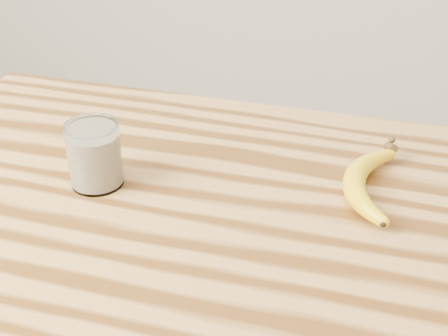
# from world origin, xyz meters

# --- Properties ---
(table) EXTENTS (1.20, 0.80, 0.90)m
(table) POSITION_xyz_m (0.00, 0.00, 0.77)
(table) COLOR #AC7840
(table) RESTS_ON ground
(smoothie_glass) EXTENTS (0.07, 0.07, 0.09)m
(smoothie_glass) POSITION_xyz_m (-0.26, 0.09, 0.94)
(smoothie_glass) COLOR white
(smoothie_glass) RESTS_ON table
(banana) EXTENTS (0.10, 0.26, 0.03)m
(banana) POSITION_xyz_m (0.08, 0.17, 0.92)
(banana) COLOR yellow
(banana) RESTS_ON table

